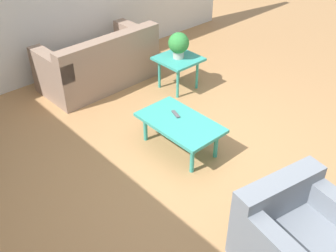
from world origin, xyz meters
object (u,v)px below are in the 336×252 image
(armchair, at_px, (298,238))
(potted_plant, at_px, (179,44))
(coffee_table, at_px, (180,124))
(sofa, at_px, (100,65))
(side_table_plant, at_px, (178,62))

(armchair, xyz_separation_m, potted_plant, (2.93, -1.39, 0.42))
(coffee_table, bearing_deg, sofa, -6.54)
(side_table_plant, xyz_separation_m, potted_plant, (-0.00, 0.00, 0.28))
(sofa, bearing_deg, side_table_plant, 129.69)
(potted_plant, bearing_deg, armchair, 154.61)
(sofa, xyz_separation_m, coffee_table, (-2.00, 0.23, 0.03))
(side_table_plant, bearing_deg, potted_plant, 180.00)
(potted_plant, bearing_deg, side_table_plant, 0.00)
(side_table_plant, distance_m, potted_plant, 0.28)
(potted_plant, bearing_deg, coffee_table, 137.16)
(coffee_table, distance_m, potted_plant, 1.53)
(sofa, distance_m, potted_plant, 1.26)
(armchair, distance_m, coffee_table, 1.88)
(sofa, distance_m, armchair, 3.88)
(sofa, xyz_separation_m, side_table_plant, (-0.90, -0.78, 0.11))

